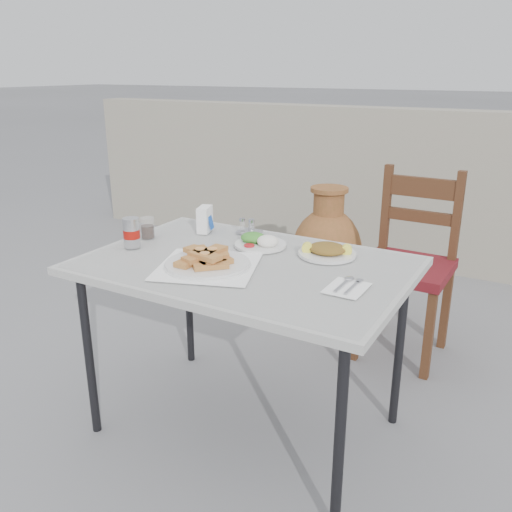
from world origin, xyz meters
The scene contains 13 objects.
ground centered at (0.00, 0.00, 0.00)m, with size 80.00×80.00×0.00m, color slate.
cafe_table centered at (-0.05, 0.03, 0.71)m, with size 1.27×0.87×0.77m.
pide_plate centered at (-0.14, -0.09, 0.80)m, with size 0.46×0.46×0.08m.
salad_rice_plate centered at (-0.09, 0.23, 0.79)m, with size 0.22×0.22×0.06m.
salad_chopped_plate centered at (0.20, 0.25, 0.79)m, with size 0.23×0.23×0.05m.
soda_can centered at (-0.56, -0.04, 0.83)m, with size 0.07×0.07×0.13m.
cola_glass centered at (-0.59, 0.10, 0.81)m, with size 0.06×0.06×0.09m.
napkin_holder centered at (-0.42, 0.29, 0.82)m, with size 0.08×0.11×0.12m.
condiment_caddy centered at (-0.23, 0.37, 0.79)m, with size 0.10×0.08×0.07m.
cutlery_napkin centered at (0.39, -0.03, 0.77)m, with size 0.13×0.18×0.01m.
chair centered at (0.36, 1.04, 0.51)m, with size 0.45×0.45×0.99m.
terracotta_urn centered at (-0.24, 1.39, 0.37)m, with size 0.45×0.45×0.79m.
back_wall centered at (0.00, 2.50, 0.60)m, with size 6.00×0.25×1.20m, color gray.
Camera 1 is at (0.95, -1.70, 1.48)m, focal length 38.00 mm.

